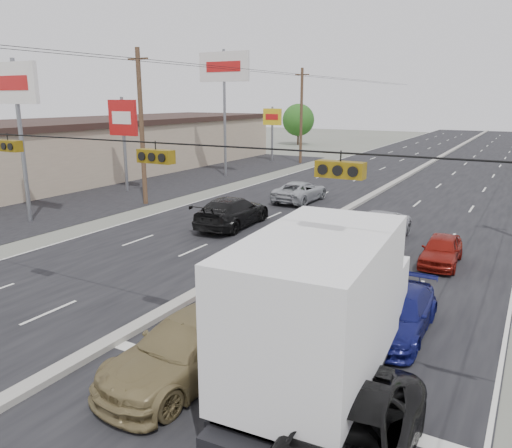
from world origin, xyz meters
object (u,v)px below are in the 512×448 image
(utility_pole_left_c, at_px, (301,115))
(red_sedan, at_px, (283,285))
(pole_sign_near, at_px, (16,96))
(queue_car_e, at_px, (441,250))
(tree_left_far, at_px, (298,120))
(queue_car_a, at_px, (324,230))
(oncoming_far, at_px, (300,192))
(pole_sign_far, at_px, (272,121))
(utility_pole_left_b, at_px, (142,127))
(black_suv, at_px, (345,444))
(pole_sign_billboard, at_px, (224,75))
(queue_car_d, at_px, (398,313))
(queue_car_b, at_px, (338,263))
(tan_sedan, at_px, (191,347))
(queue_car_c, at_px, (376,227))
(oncoming_near, at_px, (232,212))
(box_truck, at_px, (325,308))
(pole_sign_mid, at_px, (123,123))

(utility_pole_left_c, xyz_separation_m, red_sedan, (15.50, -35.48, -4.42))
(pole_sign_near, distance_m, queue_car_e, 23.18)
(tree_left_far, distance_m, queue_car_a, 53.31)
(queue_car_a, bearing_deg, oncoming_far, 113.27)
(pole_sign_far, distance_m, queue_car_e, 36.77)
(tree_left_far, bearing_deg, oncoming_far, -65.08)
(utility_pole_left_b, distance_m, black_suv, 26.89)
(red_sedan, height_order, queue_car_e, red_sedan)
(pole_sign_near, distance_m, pole_sign_billboard, 20.09)
(oncoming_far, bearing_deg, queue_car_d, 123.98)
(queue_car_b, distance_m, queue_car_d, 4.47)
(tree_left_far, height_order, queue_car_a, tree_left_far)
(pole_sign_near, xyz_separation_m, tan_sedan, (18.00, -8.76, -6.24))
(red_sedan, height_order, queue_car_c, same)
(oncoming_far, bearing_deg, oncoming_near, 88.13)
(utility_pole_left_b, relative_size, queue_car_c, 2.03)
(pole_sign_near, height_order, queue_car_c, pole_sign_near)
(pole_sign_far, bearing_deg, utility_pole_left_c, 0.00)
(oncoming_far, bearing_deg, queue_car_a, 122.08)
(pole_sign_billboard, xyz_separation_m, tree_left_far, (-7.50, 32.00, -5.15))
(box_truck, bearing_deg, queue_car_b, 103.71)
(utility_pole_left_b, height_order, queue_car_a, utility_pole_left_b)
(utility_pole_left_b, distance_m, queue_car_c, 16.64)
(utility_pole_left_c, distance_m, red_sedan, 38.97)
(utility_pole_left_c, relative_size, pole_sign_billboard, 0.91)
(tan_sedan, distance_m, red_sedan, 5.28)
(pole_sign_far, height_order, tan_sedan, pole_sign_far)
(queue_car_c, height_order, queue_car_d, queue_car_c)
(queue_car_b, bearing_deg, oncoming_far, 124.61)
(tree_left_far, height_order, queue_car_e, tree_left_far)
(utility_pole_left_c, relative_size, red_sedan, 2.41)
(tree_left_far, height_order, oncoming_far, tree_left_far)
(pole_sign_mid, bearing_deg, queue_car_d, -29.94)
(pole_sign_near, distance_m, queue_car_b, 19.92)
(utility_pole_left_c, xyz_separation_m, pole_sign_far, (-3.50, -0.00, -0.70))
(pole_sign_mid, relative_size, queue_car_b, 1.50)
(utility_pole_left_b, bearing_deg, pole_sign_billboard, 98.75)
(oncoming_near, bearing_deg, box_truck, 126.78)
(tree_left_far, relative_size, red_sedan, 1.48)
(queue_car_d, distance_m, oncoming_near, 14.08)
(queue_car_d, bearing_deg, pole_sign_billboard, 131.36)
(box_truck, relative_size, oncoming_far, 1.60)
(pole_sign_mid, distance_m, queue_car_d, 28.05)
(pole_sign_mid, relative_size, queue_car_e, 1.88)
(box_truck, relative_size, queue_car_d, 1.81)
(queue_car_d, height_order, oncoming_far, oncoming_far)
(queue_car_a, height_order, queue_car_e, queue_car_a)
(tan_sedan, xyz_separation_m, red_sedan, (0.00, 5.28, -0.10))
(black_suv, bearing_deg, tan_sedan, 156.47)
(tan_sedan, bearing_deg, queue_car_a, 104.06)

